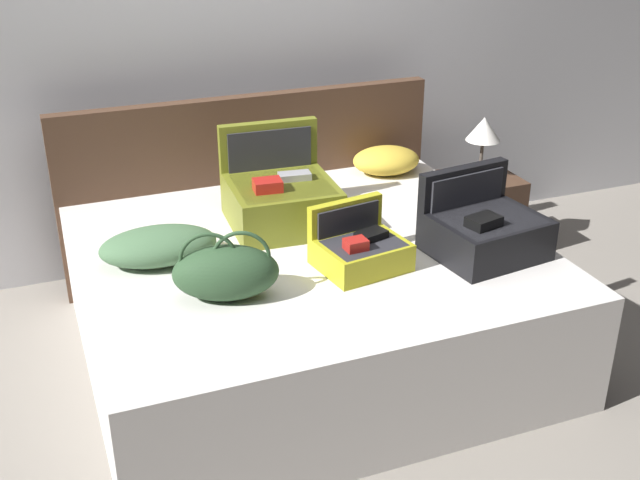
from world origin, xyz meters
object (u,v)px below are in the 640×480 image
object	(u,v)px
bed	(310,301)
table_lamp	(484,131)
pillow_near_headboard	(158,246)
nightstand	(476,215)
hard_case_large	(281,197)
pillow_center_head	(386,160)
hard_case_small	(360,249)
hard_case_medium	(484,230)
duffel_bag	(226,272)

from	to	relation	value
bed	table_lamp	size ratio (longest dim) A/B	5.70
pillow_near_headboard	nightstand	bearing A→B (deg)	15.36
hard_case_large	pillow_center_head	distance (m)	0.89
hard_case_small	table_lamp	world-z (taller)	table_lamp
hard_case_large	pillow_near_headboard	distance (m)	0.66
bed	table_lamp	bearing A→B (deg)	26.47
hard_case_small	pillow_near_headboard	xyz separation A→B (m)	(-0.80, 0.36, -0.01)
hard_case_medium	hard_case_large	bearing A→B (deg)	131.82
table_lamp	duffel_bag	bearing A→B (deg)	-151.70
pillow_near_headboard	hard_case_large	bearing A→B (deg)	17.07
pillow_near_headboard	pillow_center_head	world-z (taller)	pillow_near_headboard
bed	pillow_near_headboard	distance (m)	0.76
hard_case_large	pillow_center_head	world-z (taller)	hard_case_large
pillow_near_headboard	nightstand	distance (m)	2.08
hard_case_medium	table_lamp	world-z (taller)	hard_case_medium
nightstand	table_lamp	world-z (taller)	table_lamp
hard_case_medium	pillow_center_head	world-z (taller)	hard_case_medium
hard_case_large	nightstand	world-z (taller)	hard_case_large
bed	hard_case_medium	xyz separation A→B (m)	(0.71, -0.33, 0.40)
bed	duffel_bag	distance (m)	0.69
hard_case_medium	hard_case_small	bearing A→B (deg)	164.01
nightstand	bed	bearing A→B (deg)	-153.53
hard_case_small	duffel_bag	distance (m)	0.62
bed	nightstand	bearing A→B (deg)	26.47
duffel_bag	table_lamp	xyz separation A→B (m)	(1.78, 0.96, 0.09)
bed	pillow_near_headboard	world-z (taller)	pillow_near_headboard
hard_case_medium	pillow_center_head	bearing A→B (deg)	80.73
hard_case_large	pillow_near_headboard	bearing A→B (deg)	-159.60
duffel_bag	pillow_near_headboard	size ratio (longest dim) A/B	0.93
duffel_bag	pillow_near_headboard	world-z (taller)	duffel_bag
bed	nightstand	xyz separation A→B (m)	(1.31, 0.65, -0.03)
hard_case_small	hard_case_medium	bearing A→B (deg)	-17.28
hard_case_medium	hard_case_small	world-z (taller)	hard_case_medium
bed	hard_case_medium	world-z (taller)	hard_case_medium
hard_case_medium	hard_case_small	xyz separation A→B (m)	(-0.57, 0.08, -0.03)
pillow_near_headboard	hard_case_small	bearing A→B (deg)	-23.96
hard_case_large	duffel_bag	size ratio (longest dim) A/B	1.12
bed	table_lamp	world-z (taller)	table_lamp
pillow_near_headboard	table_lamp	bearing A→B (deg)	15.36
hard_case_medium	nightstand	xyz separation A→B (m)	(0.60, 0.98, -0.43)
bed	nightstand	world-z (taller)	bed
hard_case_large	pillow_center_head	xyz separation A→B (m)	(0.77, 0.44, -0.06)
nightstand	hard_case_large	bearing A→B (deg)	-165.45
duffel_bag	hard_case_small	bearing A→B (deg)	5.46
hard_case_small	pillow_near_headboard	bearing A→B (deg)	147.19
pillow_near_headboard	table_lamp	world-z (taller)	table_lamp
hard_case_small	pillow_near_headboard	size ratio (longest dim) A/B	0.79
bed	duffel_bag	xyz separation A→B (m)	(-0.47, -0.31, 0.40)
pillow_center_head	nightstand	distance (m)	0.69
hard_case_large	nightstand	distance (m)	1.46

